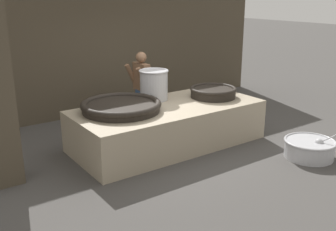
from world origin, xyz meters
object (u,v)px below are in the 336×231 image
Objects in this scene: prep_bowl_vegetables at (309,148)px; cook at (141,87)px; giant_wok_far at (213,92)px; stock_pot at (154,84)px; giant_wok_near at (121,106)px.

cook is at bearing 115.89° from prep_bowl_vegetables.
prep_bowl_vegetables is at bearing -73.78° from giant_wok_far.
prep_bowl_vegetables is (1.66, -2.49, -0.91)m from stock_pot.
stock_pot is 0.57× the size of prep_bowl_vegetables.
cook is 1.55× the size of prep_bowl_vegetables.
stock_pot is at bearing 154.02° from giant_wok_far.
giant_wok_near reaches higher than prep_bowl_vegetables.
giant_wok_near is 1.53× the size of giant_wok_far.
cook is (1.04, 1.00, 0.01)m from giant_wok_near.
giant_wok_far is 2.16m from prep_bowl_vegetables.
stock_pot is 0.72m from cook.
giant_wok_far is 1.58× the size of stock_pot.
giant_wok_near is at bearing -160.61° from stock_pot.
giant_wok_near is 2.42× the size of stock_pot.
giant_wok_far is 1.55m from cook.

